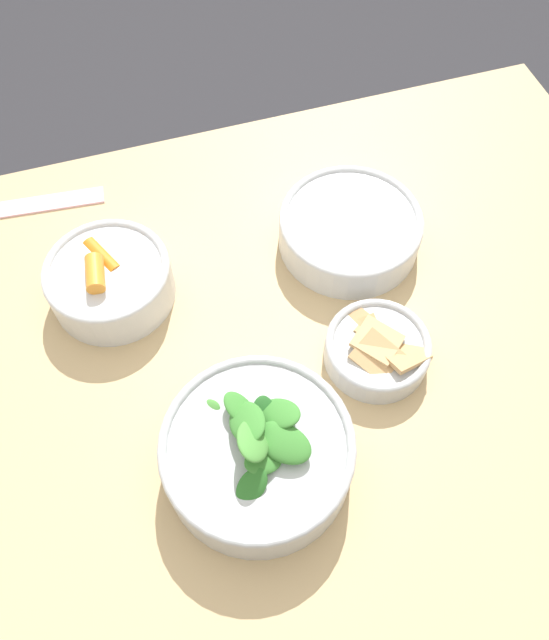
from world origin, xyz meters
TOP-DOWN VIEW (x-y plane):
  - ground_plane at (0.00, 0.00)m, footprint 10.00×10.00m
  - dining_table at (0.00, 0.00)m, footprint 1.28×0.78m
  - bowl_carrots at (-0.06, 0.14)m, footprint 0.15×0.15m
  - bowl_greens at (0.05, -0.11)m, footprint 0.20×0.20m
  - bowl_beans_hotdog at (0.24, 0.13)m, footprint 0.18×0.18m
  - bowl_cookies at (0.21, -0.03)m, footprint 0.12×0.12m
  - ruler at (-0.18, 0.32)m, footprint 0.27×0.05m

SIDE VIEW (x-z plane):
  - ground_plane at x=0.00m, z-range 0.00..0.00m
  - dining_table at x=0.00m, z-range 0.26..1.01m
  - ruler at x=-0.18m, z-range 0.75..0.76m
  - bowl_cookies at x=0.21m, z-range 0.75..0.80m
  - bowl_beans_hotdog at x=0.24m, z-range 0.75..0.80m
  - bowl_carrots at x=-0.06m, z-range 0.75..0.82m
  - bowl_greens at x=0.05m, z-range 0.73..0.84m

